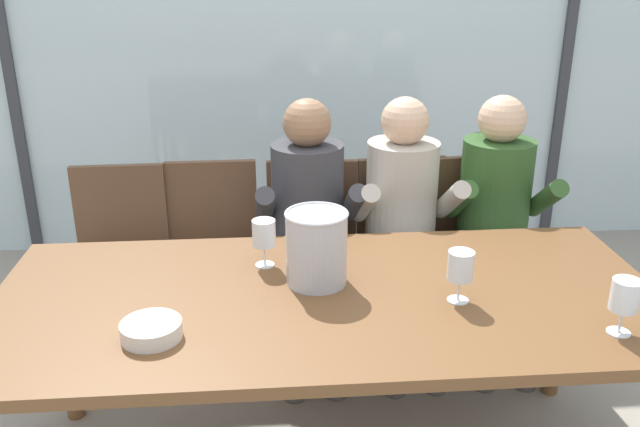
{
  "coord_description": "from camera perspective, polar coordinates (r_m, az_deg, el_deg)",
  "views": [
    {
      "loc": [
        -0.19,
        -1.97,
        1.79
      ],
      "look_at": [
        0.0,
        0.35,
        0.88
      ],
      "focal_mm": 37.89,
      "sensor_mm": 36.0,
      "label": 1
    }
  ],
  "objects": [
    {
      "name": "ground",
      "position": [
        3.47,
        -0.88,
        -9.73
      ],
      "size": [
        14.0,
        14.0,
        0.0
      ],
      "primitive_type": "plane",
      "color": "#9E9384"
    },
    {
      "name": "window_glass_panel",
      "position": [
        4.14,
        -2.08,
        14.5
      ],
      "size": [
        7.41,
        0.03,
        2.6
      ],
      "primitive_type": "cube",
      "color": "silver",
      "rests_on": "ground"
    },
    {
      "name": "window_mullion_left",
      "position": [
        4.37,
        -25.07,
        12.96
      ],
      "size": [
        0.06,
        0.06,
        2.6
      ],
      "primitive_type": "cube",
      "color": "#38383D",
      "rests_on": "ground"
    },
    {
      "name": "window_mullion_right",
      "position": [
        4.51,
        20.26,
        13.82
      ],
      "size": [
        0.06,
        0.06,
        2.6
      ],
      "primitive_type": "cube",
      "color": "#38383D",
      "rests_on": "ground"
    },
    {
      "name": "hillside_vineyard",
      "position": [
        7.99,
        -3.36,
        13.88
      ],
      "size": [
        13.41,
        2.4,
        1.52
      ],
      "primitive_type": "cube",
      "color": "#568942",
      "rests_on": "ground"
    },
    {
      "name": "dining_table",
      "position": [
        2.27,
        0.72,
        -8.36
      ],
      "size": [
        2.21,
        1.0,
        0.73
      ],
      "color": "brown",
      "rests_on": "ground"
    },
    {
      "name": "chair_near_curtain",
      "position": [
        3.2,
        -16.49,
        -2.95
      ],
      "size": [
        0.45,
        0.45,
        0.89
      ],
      "rotation": [
        0.0,
        0.0,
        0.03
      ],
      "color": "brown",
      "rests_on": "ground"
    },
    {
      "name": "chair_left_of_center",
      "position": [
        3.17,
        -9.03,
        -2.57
      ],
      "size": [
        0.44,
        0.44,
        0.89
      ],
      "rotation": [
        0.0,
        0.0,
        0.01
      ],
      "color": "brown",
      "rests_on": "ground"
    },
    {
      "name": "chair_center",
      "position": [
        3.14,
        -0.62,
        -2.54
      ],
      "size": [
        0.46,
        0.46,
        0.89
      ],
      "rotation": [
        0.0,
        0.0,
        -0.04
      ],
      "color": "brown",
      "rests_on": "ground"
    },
    {
      "name": "chair_right_of_center",
      "position": [
        3.2,
        7.16,
        -2.19
      ],
      "size": [
        0.46,
        0.46,
        0.89
      ],
      "rotation": [
        0.0,
        0.0,
        0.06
      ],
      "color": "brown",
      "rests_on": "ground"
    },
    {
      "name": "chair_near_window_right",
      "position": [
        3.3,
        13.45,
        -1.88
      ],
      "size": [
        0.49,
        0.49,
        0.89
      ],
      "rotation": [
        0.0,
        0.0,
        0.13
      ],
      "color": "brown",
      "rests_on": "ground"
    },
    {
      "name": "person_charcoal_jacket",
      "position": [
        2.95,
        -0.94,
        -0.45
      ],
      "size": [
        0.46,
        0.61,
        1.21
      ],
      "rotation": [
        0.0,
        0.0,
        0.01
      ],
      "color": "#38383D",
      "rests_on": "ground"
    },
    {
      "name": "person_beige_jumper",
      "position": [
        3.01,
        7.18,
        -0.2
      ],
      "size": [
        0.47,
        0.62,
        1.21
      ],
      "rotation": [
        0.0,
        0.0,
        0.03
      ],
      "color": "#B7AD9E",
      "rests_on": "ground"
    },
    {
      "name": "person_olive_shirt",
      "position": [
        3.12,
        14.82,
        0.04
      ],
      "size": [
        0.47,
        0.62,
        1.21
      ],
      "rotation": [
        0.0,
        0.0,
        -0.05
      ],
      "color": "#2D5123",
      "rests_on": "ground"
    },
    {
      "name": "ice_bucket_primary",
      "position": [
        2.26,
        -0.29,
        -2.82
      ],
      "size": [
        0.21,
        0.21,
        0.26
      ],
      "color": "#B7B7BC",
      "rests_on": "dining_table"
    },
    {
      "name": "tasting_bowl",
      "position": [
        2.06,
        -14.06,
        -9.53
      ],
      "size": [
        0.18,
        0.18,
        0.05
      ],
      "primitive_type": "cylinder",
      "color": "silver",
      "rests_on": "dining_table"
    },
    {
      "name": "wine_glass_by_left_taster",
      "position": [
        2.19,
        11.78,
        -4.52
      ],
      "size": [
        0.08,
        0.08,
        0.17
      ],
      "color": "silver",
      "rests_on": "dining_table"
    },
    {
      "name": "wine_glass_near_bucket",
      "position": [
        2.4,
        -4.76,
        -1.84
      ],
      "size": [
        0.08,
        0.08,
        0.17
      ],
      "color": "silver",
      "rests_on": "dining_table"
    },
    {
      "name": "wine_glass_center_pour",
      "position": [
        2.16,
        24.35,
        -6.5
      ],
      "size": [
        0.08,
        0.08,
        0.17
      ],
      "color": "silver",
      "rests_on": "dining_table"
    }
  ]
}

